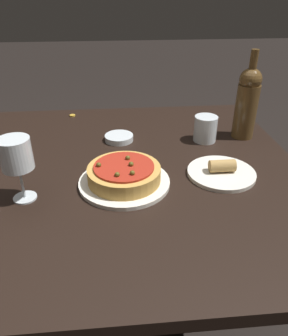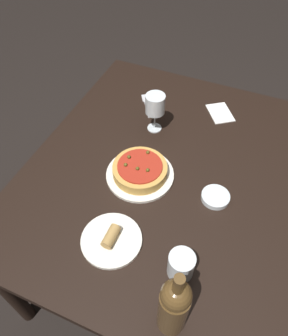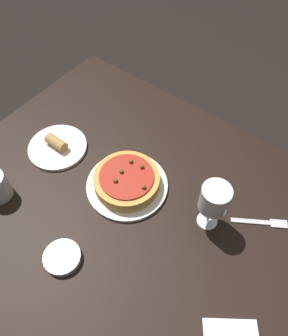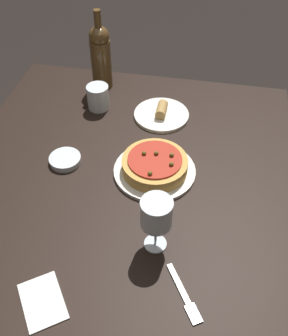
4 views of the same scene
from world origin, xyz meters
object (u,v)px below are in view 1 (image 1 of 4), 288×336
Objects in this scene: water_cup at (205,129)px; dinner_plate at (124,182)px; bottle_cap at (72,115)px; side_bowl at (119,138)px; dining_table at (103,189)px; pizza at (124,173)px; side_plate at (221,172)px; wine_glass at (16,156)px; wine_bottle at (247,102)px.

dinner_plate is at bearing 41.41° from water_cup.
water_cup is 3.82× the size of bottle_cap.
bottle_cap is (0.19, -0.26, -0.01)m from side_bowl.
bottle_cap is at bearing -74.03° from dining_table.
water_cup is 0.58m from bottle_cap.
pizza is 1.02× the size of side_plate.
dinner_plate is 0.40m from water_cup.
side_plate reaches higher than dinner_plate.
water_cup is 0.89× the size of side_bowl.
pizza is 2.25× the size of water_cup.
bottle_cap is at bearing -47.24° from side_plate.
wine_glass reaches higher than water_cup.
side_plate is at bearing 87.65° from water_cup.
wine_glass reaches higher than dinner_plate.
pizza is at bearing 91.52° from side_bowl.
side_bowl is at bearing -88.47° from dinner_plate.
bottle_cap is at bearing -22.33° from wine_bottle.
pizza is 8.60× the size of bottle_cap.
pizza is at bearing 4.73° from side_plate.
side_bowl is 0.32m from bottle_cap.
pizza is 0.59m from bottle_cap.
side_bowl is at bearing -88.48° from pizza.
side_plate is (-0.30, 0.27, -0.00)m from side_bowl.
wine_bottle is (-0.52, -0.19, 0.21)m from dining_table.
water_cup is (-0.30, -0.26, 0.04)m from dinner_plate.
wine_bottle reaches higher than wine_glass.
wine_glass is at bearing 25.15° from wine_bottle.
pizza is at bearing 125.84° from dining_table.
dining_table is at bearing 105.97° from bottle_cap.
side_bowl is at bearing -107.16° from dining_table.
bottle_cap is at bearing -53.59° from side_bowl.
dinner_plate is 1.48× the size of wine_glass.
wine_bottle reaches higher than water_cup.
pizza reaches higher than dining_table.
wine_bottle is at bearing -147.25° from dinner_plate.
water_cup is (-0.30, -0.26, 0.01)m from pizza.
dinner_plate is at bearing 4.71° from side_plate.
water_cup reaches higher than dinner_plate.
water_cup is 0.24m from side_plate.
wine_bottle is at bearing 179.33° from side_bowl.
dinner_plate is 0.84× the size of wine_bottle.
wine_glass is at bearing 35.83° from dining_table.
bottle_cap is at bearing -96.31° from wine_glass.
wine_glass is (0.27, 0.05, 0.12)m from dinner_plate.
pizza is (0.00, 0.00, 0.03)m from dinner_plate.
pizza is at bearing 32.76° from wine_bottle.
side_plate reaches higher than side_bowl.
pizza is 2.01× the size of side_bowl.
dinner_plate is 0.29m from side_bowl.
water_cup is 0.45× the size of side_plate.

